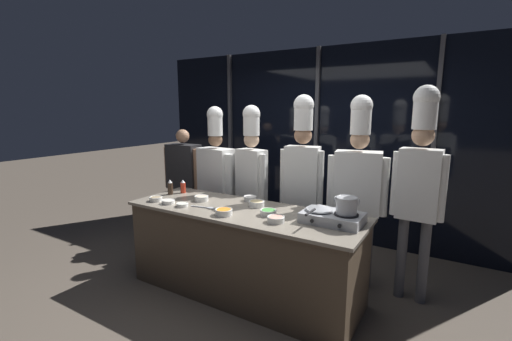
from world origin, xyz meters
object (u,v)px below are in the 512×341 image
Objects in this scene: chef_head at (216,173)px; stock_pot at (347,205)px; prep_bowl_shrimp at (276,219)px; serving_spoon_slotted at (208,208)px; squeeze_bottle_chili at (183,187)px; prep_bowl_bean_sprouts at (182,205)px; person_guest at (184,175)px; prep_bowl_carrots at (224,212)px; prep_bowl_onion at (168,201)px; prep_bowl_scallions at (268,212)px; prep_bowl_mushrooms at (156,199)px; prep_bowl_chicken at (201,198)px; chef_apprentice at (420,174)px; prep_bowl_rice at (250,198)px; prep_bowl_ginger at (257,203)px; squeeze_bottle_soy at (170,187)px; frying_pan at (320,207)px; chef_sous at (251,170)px; portable_stove at (332,217)px; chef_line at (302,169)px; chef_pastry at (357,182)px.

stock_pot is at bearing 168.77° from chef_head.
prep_bowl_shrimp is 0.78m from serving_spoon_slotted.
chef_head reaches higher than squeeze_bottle_chili.
person_guest reaches higher than prep_bowl_bean_sprouts.
chef_head reaches higher than prep_bowl_shrimp.
prep_bowl_onion is at bearing 179.03° from prep_bowl_carrots.
prep_bowl_scallions reaches higher than prep_bowl_mushrooms.
prep_bowl_chicken is 0.07× the size of chef_apprentice.
prep_bowl_rice is 0.86m from prep_bowl_onion.
prep_bowl_bean_sprouts is 0.06× the size of chef_head.
prep_bowl_carrots is at bearing -28.99° from prep_bowl_chicken.
prep_bowl_ginger is 0.51m from prep_bowl_shrimp.
squeeze_bottle_soy is at bearing 147.22° from prep_bowl_bean_sprouts.
stock_pot is at bearing 1.11° from frying_pan.
chef_sous is at bearing 126.04° from prep_bowl_ginger.
chef_apprentice is (1.83, 0.03, 0.13)m from chef_sous.
chef_sous is at bearing 73.55° from prep_bowl_chicken.
prep_bowl_scallions is 1.28× the size of prep_bowl_bean_sprouts.
prep_bowl_chicken is at bearing -178.56° from stock_pot.
chef_apprentice reaches higher than stock_pot.
prep_bowl_scallions is 1.03m from chef_sous.
prep_bowl_carrots is 0.73m from prep_bowl_onion.
chef_head is at bearing 145.99° from prep_bowl_shrimp.
person_guest reaches higher than prep_bowl_carrots.
portable_stove is 3.19× the size of prep_bowl_ginger.
prep_bowl_rice is 0.89× the size of prep_bowl_shrimp.
chef_line is at bearing 124.99° from frying_pan.
squeeze_bottle_soy is 1.04m from prep_bowl_carrots.
stock_pot reaches higher than prep_bowl_mushrooms.
person_guest is at bearing 7.13° from chef_head.
frying_pan is (-0.12, -0.00, 0.07)m from portable_stove.
serving_spoon_slotted is at bearing -168.51° from frying_pan.
squeeze_bottle_chili is at bearing 15.78° from chef_apprentice.
squeeze_bottle_chili is 1.47m from prep_bowl_shrimp.
chef_head is at bearing 3.06° from chef_apprentice.
chef_line is at bearing 65.99° from prep_bowl_ginger.
prep_bowl_chicken is at bearing 168.45° from prep_bowl_shrimp.
prep_bowl_chicken is 0.75m from chef_sous.
stock_pot is 2.05m from squeeze_bottle_soy.
squeeze_bottle_chili reaches higher than portable_stove.
prep_bowl_scallions is 0.08× the size of chef_line.
squeeze_bottle_soy is 0.76m from serving_spoon_slotted.
stock_pot is 1.34× the size of prep_bowl_scallions.
squeeze_bottle_soy is 1.45× the size of prep_bowl_bean_sprouts.
frying_pan is 0.71m from chef_pastry.
serving_spoon_slotted is 1.09m from chef_head.
squeeze_bottle_soy reaches higher than serving_spoon_slotted.
portable_stove is 1.92m from chef_head.
chef_sous reaches higher than prep_bowl_ginger.
prep_bowl_scallions is (-0.46, -0.10, -0.09)m from frying_pan.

